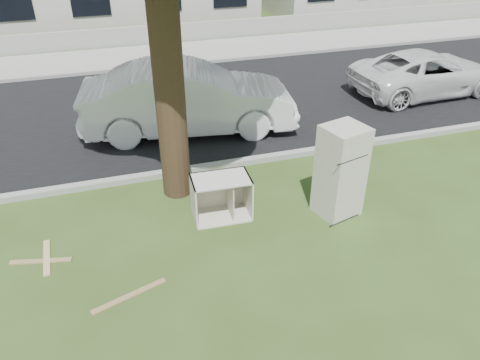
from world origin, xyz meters
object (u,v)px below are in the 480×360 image
object	(u,v)px
cabinet	(221,198)
car_center	(189,99)
fridge	(340,171)
car_right	(427,73)

from	to	relation	value
cabinet	car_center	size ratio (longest dim) A/B	0.20
fridge	cabinet	size ratio (longest dim) A/B	1.66
fridge	car_center	distance (m)	4.55
fridge	car_right	world-z (taller)	fridge
cabinet	car_center	world-z (taller)	car_center
cabinet	car_right	size ratio (longest dim) A/B	0.23
cabinet	fridge	bearing A→B (deg)	-10.67
cabinet	car_center	xyz separation A→B (m)	(0.24, 3.70, 0.43)
fridge	car_right	size ratio (longest dim) A/B	0.38
cabinet	car_right	bearing A→B (deg)	32.53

